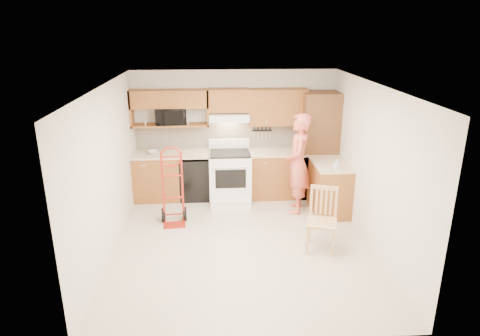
{
  "coord_description": "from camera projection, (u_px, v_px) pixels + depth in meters",
  "views": [
    {
      "loc": [
        -0.41,
        -6.04,
        3.33
      ],
      "look_at": [
        0.0,
        0.5,
        1.1
      ],
      "focal_mm": 31.79,
      "sensor_mm": 36.0,
      "label": 1
    }
  ],
  "objects": [
    {
      "name": "range",
      "position": [
        230.0,
        173.0,
        8.21
      ],
      "size": [
        0.8,
        1.05,
        1.18
      ],
      "primitive_type": null,
      "color": "white",
      "rests_on": "ground"
    },
    {
      "name": "pantry_tall",
      "position": [
        318.0,
        145.0,
        8.41
      ],
      "size": [
        0.7,
        0.6,
        2.1
      ],
      "primitive_type": "cube",
      "color": "brown",
      "rests_on": "ground"
    },
    {
      "name": "floor",
      "position": [
        242.0,
        243.0,
        6.81
      ],
      "size": [
        4.0,
        4.5,
        0.02
      ],
      "primitive_type": "cube",
      "color": "beige",
      "rests_on": "ground"
    },
    {
      "name": "hand_truck",
      "position": [
        173.0,
        190.0,
        7.28
      ],
      "size": [
        0.53,
        0.5,
        1.27
      ],
      "primitive_type": null,
      "rotation": [
        0.0,
        0.0,
        0.08
      ],
      "color": "#A02214",
      "rests_on": "ground"
    },
    {
      "name": "dining_chair",
      "position": [
        322.0,
        220.0,
        6.47
      ],
      "size": [
        0.56,
        0.59,
        0.98
      ],
      "primitive_type": null,
      "rotation": [
        0.0,
        0.0,
        -0.3
      ],
      "color": "tan",
      "rests_on": "ground"
    },
    {
      "name": "cab_return_right",
      "position": [
        329.0,
        188.0,
        7.85
      ],
      "size": [
        0.6,
        1.0,
        0.9
      ],
      "primitive_type": "cube",
      "color": "brown",
      "rests_on": "ground"
    },
    {
      "name": "dishwasher",
      "position": [
        195.0,
        177.0,
        8.47
      ],
      "size": [
        0.6,
        0.6,
        0.85
      ],
      "primitive_type": "cube",
      "color": "black",
      "rests_on": "ground"
    },
    {
      "name": "person",
      "position": [
        298.0,
        164.0,
        7.7
      ],
      "size": [
        0.55,
        0.74,
        1.85
      ],
      "primitive_type": "imported",
      "rotation": [
        0.0,
        0.0,
        -1.74
      ],
      "color": "#D95D4B",
      "rests_on": "ground"
    },
    {
      "name": "backsplash",
      "position": [
        235.0,
        136.0,
        8.53
      ],
      "size": [
        3.92,
        0.03,
        0.55
      ],
      "primitive_type": "cube",
      "color": "beige",
      "rests_on": "wall_back"
    },
    {
      "name": "upper_cab_left",
      "position": [
        169.0,
        99.0,
        8.07
      ],
      "size": [
        1.5,
        0.33,
        0.34
      ],
      "primitive_type": "cube",
      "color": "brown",
      "rests_on": "wall_back"
    },
    {
      "name": "upper_shelf_mw",
      "position": [
        171.0,
        125.0,
        8.23
      ],
      "size": [
        1.5,
        0.33,
        0.04
      ],
      "primitive_type": "cube",
      "color": "brown",
      "rests_on": "wall_back"
    },
    {
      "name": "wall_left",
      "position": [
        107.0,
        172.0,
        6.29
      ],
      "size": [
        0.02,
        4.5,
        2.5
      ],
      "primitive_type": "cube",
      "color": "silver",
      "rests_on": "ground"
    },
    {
      "name": "knife_strip",
      "position": [
        262.0,
        134.0,
        8.52
      ],
      "size": [
        0.4,
        0.05,
        0.29
      ],
      "primitive_type": null,
      "color": "black",
      "rests_on": "backsplash"
    },
    {
      "name": "range_hood",
      "position": [
        229.0,
        117.0,
        8.18
      ],
      "size": [
        0.76,
        0.46,
        0.14
      ],
      "primitive_type": "cube",
      "color": "white",
      "rests_on": "wall_back"
    },
    {
      "name": "wall_right",
      "position": [
        372.0,
        167.0,
        6.53
      ],
      "size": [
        0.02,
        4.5,
        2.5
      ],
      "primitive_type": "cube",
      "color": "silver",
      "rests_on": "ground"
    },
    {
      "name": "ceiling",
      "position": [
        242.0,
        85.0,
        6.0
      ],
      "size": [
        4.0,
        4.5,
        0.02
      ],
      "primitive_type": "cube",
      "color": "white",
      "rests_on": "ground"
    },
    {
      "name": "bowl",
      "position": [
        153.0,
        152.0,
        8.24
      ],
      "size": [
        0.28,
        0.28,
        0.05
      ],
      "primitive_type": "imported",
      "rotation": [
        0.0,
        0.0,
        0.32
      ],
      "color": "white",
      "rests_on": "countertop_left"
    },
    {
      "name": "soap_bottle",
      "position": [
        337.0,
        164.0,
        7.35
      ],
      "size": [
        0.1,
        0.1,
        0.17
      ],
      "primitive_type": "imported",
      "rotation": [
        0.0,
        0.0,
        0.39
      ],
      "color": "white",
      "rests_on": "countertop_return"
    },
    {
      "name": "upper_cab_right",
      "position": [
        277.0,
        107.0,
        8.25
      ],
      "size": [
        1.14,
        0.33,
        0.7
      ],
      "primitive_type": "cube",
      "color": "brown",
      "rests_on": "wall_back"
    },
    {
      "name": "countertop_right",
      "position": [
        277.0,
        152.0,
        8.4
      ],
      "size": [
        1.14,
        0.63,
        0.04
      ],
      "primitive_type": "cube",
      "color": "beige",
      "rests_on": "lower_cab_right"
    },
    {
      "name": "wall_back",
      "position": [
        235.0,
        133.0,
        8.54
      ],
      "size": [
        4.0,
        0.02,
        2.5
      ],
      "primitive_type": "cube",
      "color": "silver",
      "rests_on": "ground"
    },
    {
      "name": "countertop_return",
      "position": [
        331.0,
        164.0,
        7.7
      ],
      "size": [
        0.63,
        1.0,
        0.04
      ],
      "primitive_type": "cube",
      "color": "beige",
      "rests_on": "cab_return_right"
    },
    {
      "name": "microwave",
      "position": [
        171.0,
        116.0,
        8.17
      ],
      "size": [
        0.63,
        0.46,
        0.32
      ],
      "primitive_type": "imported",
      "rotation": [
        0.0,
        0.0,
        0.12
      ],
      "color": "black",
      "rests_on": "upper_shelf_mw"
    },
    {
      "name": "upper_cab_center",
      "position": [
        229.0,
        100.0,
        8.15
      ],
      "size": [
        0.76,
        0.33,
        0.44
      ],
      "primitive_type": "cube",
      "color": "brown",
      "rests_on": "wall_back"
    },
    {
      "name": "lower_cab_right",
      "position": [
        277.0,
        175.0,
        8.56
      ],
      "size": [
        1.14,
        0.6,
        0.9
      ],
      "primitive_type": "cube",
      "color": "brown",
      "rests_on": "ground"
    },
    {
      "name": "countertop_left",
      "position": [
        171.0,
        154.0,
        8.28
      ],
      "size": [
        1.5,
        0.63,
        0.04
      ],
      "primitive_type": "cube",
      "color": "beige",
      "rests_on": "lower_cab_left"
    },
    {
      "name": "wall_front",
      "position": [
        257.0,
        242.0,
        4.27
      ],
      "size": [
        4.0,
        0.02,
        2.5
      ],
      "primitive_type": "cube",
      "color": "silver",
      "rests_on": "ground"
    },
    {
      "name": "lower_cab_left",
      "position": [
        157.0,
        177.0,
        8.41
      ],
      "size": [
        0.9,
        0.6,
        0.9
      ],
      "primitive_type": "cube",
      "color": "brown",
      "rests_on": "ground"
    }
  ]
}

